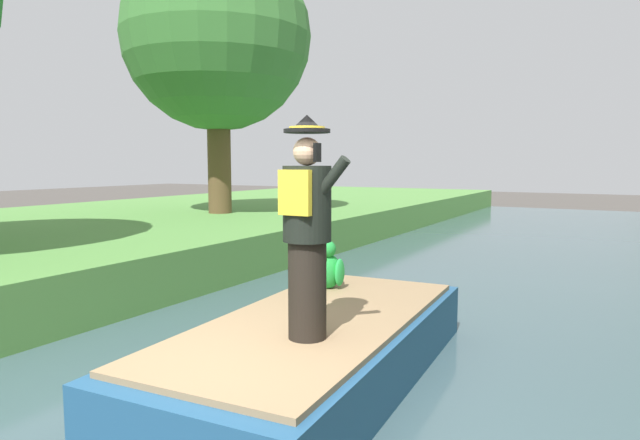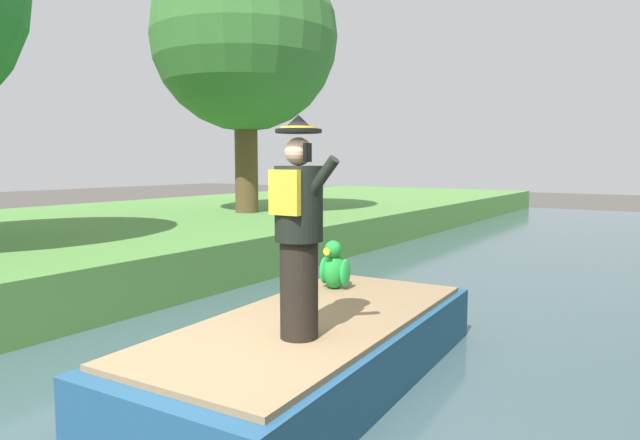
{
  "view_description": "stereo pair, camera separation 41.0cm",
  "coord_description": "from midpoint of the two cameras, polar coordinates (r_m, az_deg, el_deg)",
  "views": [
    {
      "loc": [
        2.54,
        -3.02,
        2.17
      ],
      "look_at": [
        -0.12,
        1.7,
        1.61
      ],
      "focal_mm": 30.91,
      "sensor_mm": 36.0,
      "label": 1
    },
    {
      "loc": [
        2.89,
        -2.81,
        2.17
      ],
      "look_at": [
        -0.12,
        1.7,
        1.61
      ],
      "focal_mm": 30.91,
      "sensor_mm": 36.0,
      "label": 2
    }
  ],
  "objects": [
    {
      "name": "boat",
      "position": [
        5.42,
        1.59,
        -13.16
      ],
      "size": [
        2.04,
        4.3,
        0.61
      ],
      "color": "#23517A",
      "rests_on": "canal_water"
    },
    {
      "name": "tree_broad",
      "position": [
        14.88,
        -6.98,
        18.14
      ],
      "size": [
        4.74,
        4.74,
        6.85
      ],
      "color": "brown",
      "rests_on": "grass_bank_near"
    },
    {
      "name": "person_pirate",
      "position": [
        4.52,
        0.38,
        -0.89
      ],
      "size": [
        0.61,
        0.42,
        1.85
      ],
      "rotation": [
        0.0,
        0.0,
        -0.18
      ],
      "color": "black",
      "rests_on": "boat"
    },
    {
      "name": "parrot_plush",
      "position": [
        6.45,
        3.35,
        -4.97
      ],
      "size": [
        0.36,
        0.35,
        0.57
      ],
      "color": "green",
      "rests_on": "boat"
    }
  ]
}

